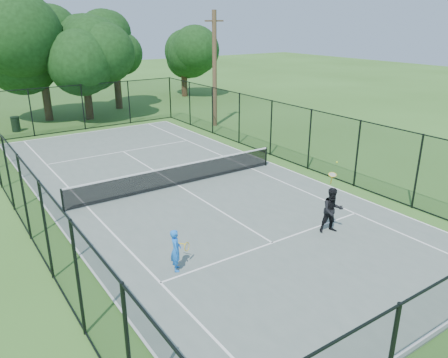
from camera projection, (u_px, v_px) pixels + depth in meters
ground at (179, 187)px, 19.39m from camera, size 120.00×120.00×0.00m
tennis_court at (179, 186)px, 19.38m from camera, size 11.00×24.00×0.06m
tennis_net at (178, 175)px, 19.19m from camera, size 10.08×0.08×0.95m
fence at (177, 155)px, 18.87m from camera, size 13.10×26.10×3.00m
tree_near_left at (40, 50)px, 30.45m from camera, size 6.16×6.16×8.03m
tree_near_mid at (83, 54)px, 30.87m from camera, size 5.83×5.83×7.63m
tree_near_right at (115, 52)px, 34.78m from camera, size 5.20×5.20×7.17m
tree_far_right at (184, 55)px, 40.72m from camera, size 4.68×4.68×6.19m
trash_bin_right at (16, 124)px, 28.73m from camera, size 0.58×0.58×0.99m
utility_pole at (215, 69)px, 29.19m from camera, size 1.40×0.30×7.57m
player_blue at (176, 250)px, 12.67m from camera, size 0.82×0.56×1.30m
player_black at (332, 210)px, 14.91m from camera, size 1.11×0.97×2.33m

